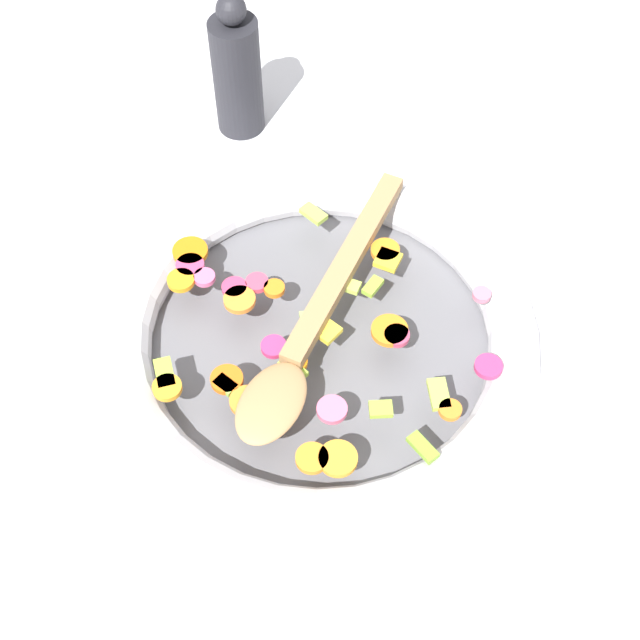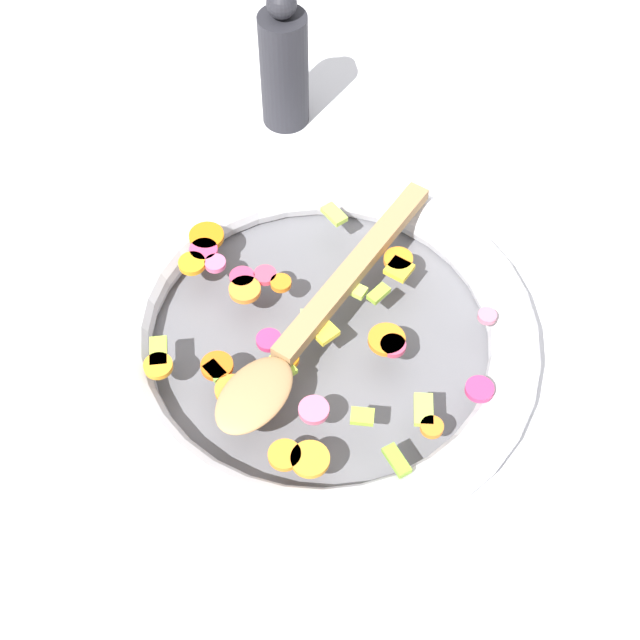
# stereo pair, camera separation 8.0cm
# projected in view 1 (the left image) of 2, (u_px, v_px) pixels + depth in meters

# --- Properties ---
(ground_plane) EXTENTS (4.00, 4.00, 0.00)m
(ground_plane) POSITION_uv_depth(u_px,v_px,m) (320.00, 349.00, 0.90)
(ground_plane) COLOR silver
(skillet) EXTENTS (0.43, 0.43, 0.05)m
(skillet) POSITION_uv_depth(u_px,v_px,m) (320.00, 336.00, 0.88)
(skillet) COLOR slate
(skillet) RESTS_ON ground_plane
(chopped_vegetables) EXTENTS (0.36, 0.29, 0.01)m
(chopped_vegetables) POSITION_uv_depth(u_px,v_px,m) (297.00, 341.00, 0.84)
(chopped_vegetables) COLOR orange
(chopped_vegetables) RESTS_ON skillet
(wooden_spoon) EXTENTS (0.06, 0.34, 0.01)m
(wooden_spoon) POSITION_uv_depth(u_px,v_px,m) (312.00, 326.00, 0.84)
(wooden_spoon) COLOR #A87F51
(wooden_spoon) RESTS_ON chopped_vegetables
(pepper_mill) EXTENTS (0.06, 0.06, 0.18)m
(pepper_mill) POSITION_uv_depth(u_px,v_px,m) (237.00, 72.00, 1.02)
(pepper_mill) COLOR #232328
(pepper_mill) RESTS_ON ground_plane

